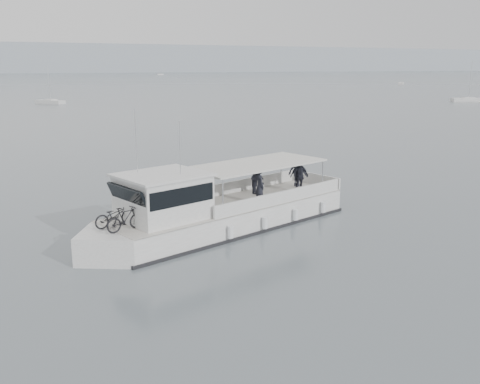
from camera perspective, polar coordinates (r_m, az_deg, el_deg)
name	(u,v)px	position (r m, az deg, el deg)	size (l,w,h in m)	color
ground	(273,201)	(29.04, 3.56, -0.98)	(1400.00, 1400.00, 0.00)	#566065
tour_boat	(209,212)	(23.38, -3.28, -2.16)	(13.51, 6.62, 5.70)	white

